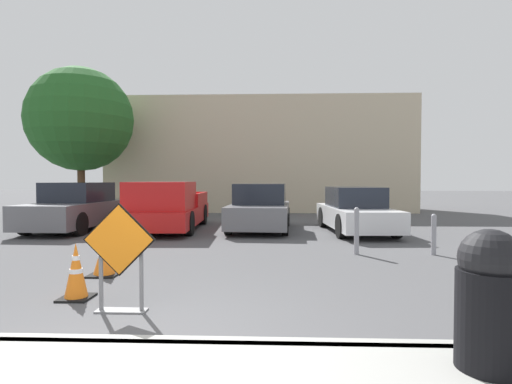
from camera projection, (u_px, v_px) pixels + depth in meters
name	position (u px, v px, depth m)	size (l,w,h in m)	color
ground_plane	(234.00, 228.00, 13.81)	(96.00, 96.00, 0.00)	#4C4C4F
curb_lip	(135.00, 346.00, 3.82)	(22.28, 0.20, 0.14)	#999993
road_closed_sign	(120.00, 252.00, 4.98)	(0.91, 0.20, 1.38)	black
traffic_cone_nearest	(76.00, 272.00, 5.57)	(0.42, 0.42, 0.78)	black
traffic_cone_second	(104.00, 257.00, 6.94)	(0.49, 0.49, 0.65)	black
traffic_cone_third	(119.00, 245.00, 8.36)	(0.47, 0.47, 0.63)	black
traffic_cone_fourth	(125.00, 234.00, 9.75)	(0.45, 0.45, 0.71)	black
parked_car_nearest	(77.00, 208.00, 13.33)	(2.03, 4.60, 1.58)	slate
pickup_truck	(167.00, 209.00, 13.07)	(2.22, 5.19, 1.60)	red
parked_car_second	(260.00, 209.00, 13.26)	(2.09, 4.11, 1.54)	slate
parked_car_third	(355.00, 211.00, 12.73)	(1.99, 4.52, 1.44)	silver
trash_bin	(490.00, 298.00, 3.20)	(0.51, 0.51, 1.13)	black
bollard_nearest	(357.00, 230.00, 8.90)	(0.12, 0.12, 1.06)	gray
bollard_second	(434.00, 233.00, 8.84)	(0.12, 0.12, 0.91)	gray
building_facade_backdrop	(261.00, 157.00, 22.41)	(15.92, 5.00, 5.94)	beige
street_tree_behind_lot	(80.00, 120.00, 17.58)	(4.54, 4.54, 6.61)	#513823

